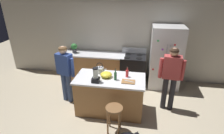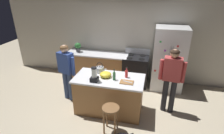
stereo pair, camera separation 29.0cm
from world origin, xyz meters
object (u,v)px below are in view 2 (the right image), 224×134
Objects in this scene: person_by_sink_right at (171,75)px; bottle_olive_oil at (114,76)px; mixing_bowl at (106,74)px; potted_plant at (78,47)px; refrigerator at (169,59)px; bottle_soda at (126,74)px; blender_appliance at (94,76)px; bar_stool at (111,113)px; cutting_board at (127,82)px; person_by_island_left at (66,68)px; tea_kettle at (100,69)px; chef_knife at (128,82)px; kitchen_island at (109,94)px; stove_range at (135,70)px.

bottle_olive_oil is at bearing -163.04° from person_by_sink_right.
bottle_olive_oil is at bearing -22.04° from mixing_bowl.
potted_plant is at bearing 156.90° from person_by_sink_right.
refrigerator is 1.17m from person_by_sink_right.
bottle_soda is 0.92× the size of mixing_bowl.
bottle_olive_oil is at bearing 22.43° from blender_appliance.
bar_stool is 0.76m from cutting_board.
person_by_island_left reaches higher than tea_kettle.
chef_knife is at bearing -15.94° from mixing_bowl.
mixing_bowl is (-0.31, 0.73, 0.50)m from bar_stool.
refrigerator reaches higher than potted_plant.
kitchen_island is 1.50× the size of stove_range.
stove_range is 2.00m from blender_appliance.
tea_kettle is (-0.20, 0.21, 0.02)m from mixing_bowl.
cutting_board is at bearing 68.45° from bar_stool.
person_by_island_left reaches higher than bottle_olive_oil.
stove_range is 1.77× the size of bar_stool.
bottle_soda is at bearing -169.02° from person_by_sink_right.
refrigerator is at bearing 53.42° from bottle_soda.
bottle_soda is 0.49m from mixing_bowl.
kitchen_island is at bearing 156.31° from bottle_olive_oil.
person_by_island_left reaches higher than blender_appliance.
bottle_olive_oil is (-0.08, 0.64, 0.54)m from bar_stool.
potted_plant is 1.74m from tea_kettle.
potted_plant is at bearing 178.99° from refrigerator.
potted_plant is 2.32m from bottle_soda.
person_by_island_left is at bearing 152.92° from blender_appliance.
stove_range is at bearing 78.51° from bottle_olive_oil.
blender_appliance is (-1.70, -0.56, 0.07)m from person_by_sink_right.
person_by_sink_right is 1.06m from chef_knife.
tea_kettle is at bearing -177.10° from person_by_sink_right.
stove_range is at bearing 59.41° from tea_kettle.
refrigerator is 7.35× the size of bottle_soda.
mixing_bowl is 0.56m from cutting_board.
bar_stool is at bearing -33.44° from person_by_island_left.
refrigerator is 2.42m from blender_appliance.
cutting_board is (0.74, -0.37, -0.07)m from tea_kettle.
mixing_bowl is at bearing -179.60° from chef_knife.
stove_range is at bearing 73.16° from kitchen_island.
cutting_board is at bearing -120.68° from refrigerator.
stove_range is at bearing 128.72° from person_by_sink_right.
bottle_olive_oil is 0.34m from chef_knife.
bottle_soda is 0.27m from cutting_board.
bottle_olive_oil is 1.25× the size of chef_knife.
tea_kettle is at bearing 170.45° from chef_knife.
kitchen_island is 5.99× the size of tea_kettle.
bottle_olive_oil reaches higher than kitchen_island.
refrigerator is 2.54m from bar_stool.
potted_plant is at bearing 138.37° from cutting_board.
person_by_island_left reaches higher than mixing_bowl.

